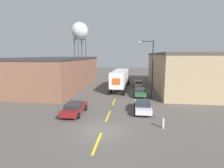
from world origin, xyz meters
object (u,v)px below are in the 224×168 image
Objects in this scene: semi_truck at (121,77)px; street_lamp at (151,66)px; parked_car_right_far at (138,83)px; parked_car_left_near at (74,108)px; fire_hydrant at (163,123)px; water_tower at (80,32)px; parked_car_right_near at (143,106)px; parked_car_right_mid at (140,92)px.

semi_truck is 9.17m from street_lamp.
parked_car_right_far and parked_car_left_near have the same top height.
parked_car_left_near is 9.67m from fire_hydrant.
water_tower is at bearing 116.05° from fire_hydrant.
parked_car_right_near is at bearing -90.00° from parked_car_right_far.
parked_car_right_far is 0.27× the size of water_tower.
parked_car_right_mid is at bearing 145.31° from street_lamp.
parked_car_left_near is at bearing -167.39° from parked_car_right_near.
parked_car_right_near is (3.55, -14.25, -1.51)m from semi_truck.
semi_truck is at bearing -147.58° from parked_car_right_far.
semi_truck is at bearing 125.13° from street_lamp.
parked_car_left_near is 0.27× the size of water_tower.
parked_car_right_far is (3.55, 2.25, -1.51)m from semi_truck.
parked_car_right_mid is (0.00, 8.13, 0.00)m from parked_car_right_near.
street_lamp is (9.17, 8.82, 4.31)m from parked_car_left_near.
fire_hydrant is (5.12, -18.75, -1.74)m from semi_truck.
water_tower reaches higher than street_lamp.
parked_car_right_near is 1.00× the size of parked_car_left_near.
street_lamp is at bearing 78.23° from parked_car_right_near.
parked_car_right_mid is at bearing 90.00° from parked_car_right_near.
parked_car_right_mid is 36.35m from water_tower.
parked_car_right_mid is 0.27× the size of water_tower.
parked_car_right_mid is at bearing 52.01° from parked_car_left_near.
semi_truck is 16.56m from parked_car_left_near.
parked_car_left_near is 0.53× the size of street_lamp.
parked_car_right_far is 0.53× the size of street_lamp.
parked_car_right_near is 7.88m from parked_car_left_near.
water_tower is (-10.76, 38.18, 13.33)m from parked_car_left_near.
parked_car_left_near is at bearing -127.99° from parked_car_right_mid.
water_tower is at bearing 123.07° from parked_car_right_mid.
parked_car_left_near is (-7.69, -18.22, 0.00)m from parked_car_right_far.
parked_car_right_near reaches higher than fire_hydrant.
fire_hydrant is (0.09, -11.61, -4.54)m from street_lamp.
parked_car_right_mid reaches higher than fire_hydrant.
parked_car_right_near is 4.73× the size of fire_hydrant.
water_tower reaches higher than parked_car_right_near.
parked_car_left_near reaches higher than fire_hydrant.
fire_hydrant is at bearing -89.54° from street_lamp.
parked_car_right_far is at bearing 67.12° from parked_car_left_near.
parked_car_right_far is 19.77m from parked_car_left_near.
parked_car_left_near is at bearing -112.88° from parked_car_right_far.
parked_car_right_near is 8.13m from parked_car_right_mid.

